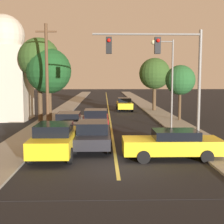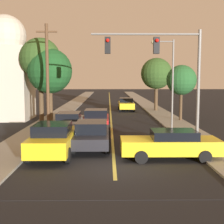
{
  "view_description": "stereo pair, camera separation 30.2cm",
  "coord_description": "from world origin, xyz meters",
  "px_view_note": "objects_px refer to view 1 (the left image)",
  "views": [
    {
      "loc": [
        -0.58,
        -13.93,
        4.03
      ],
      "look_at": [
        0.0,
        8.38,
        1.6
      ],
      "focal_mm": 50.0,
      "sensor_mm": 36.0,
      "label": 1
    },
    {
      "loc": [
        -0.28,
        -13.93,
        4.03
      ],
      "look_at": [
        0.0,
        8.38,
        1.6
      ],
      "focal_mm": 50.0,
      "sensor_mm": 36.0,
      "label": 2
    }
  ],
  "objects_px": {
    "tree_right_far": "(155,74)",
    "traffic_signal_mast": "(165,63)",
    "car_near_lane_second": "(96,119)",
    "car_crossing_right": "(172,144)",
    "tree_right_near": "(180,80)",
    "car_outer_lane_second": "(69,122)",
    "domed_building_left": "(5,69)",
    "car_near_lane_front": "(93,134)",
    "streetlamp_right": "(167,72)",
    "tree_left_far": "(49,71)",
    "utility_pole_left": "(47,75)",
    "car_outer_lane_front": "(55,139)",
    "tree_left_near": "(39,59)",
    "car_far_oncoming": "(124,104)"
  },
  "relations": [
    {
      "from": "tree_right_far",
      "to": "traffic_signal_mast",
      "type": "bearing_deg",
      "value": -97.58
    },
    {
      "from": "car_near_lane_second",
      "to": "car_crossing_right",
      "type": "xyz_separation_m",
      "value": [
        4.06,
        -9.06,
        -0.06
      ]
    },
    {
      "from": "car_crossing_right",
      "to": "tree_right_near",
      "type": "bearing_deg",
      "value": -15.08
    },
    {
      "from": "car_crossing_right",
      "to": "car_outer_lane_second",
      "type": "bearing_deg",
      "value": 38.85
    },
    {
      "from": "tree_right_near",
      "to": "domed_building_left",
      "type": "distance_m",
      "value": 16.7
    },
    {
      "from": "traffic_signal_mast",
      "to": "car_near_lane_front",
      "type": "bearing_deg",
      "value": 174.08
    },
    {
      "from": "car_near_lane_second",
      "to": "streetlamp_right",
      "type": "bearing_deg",
      "value": -2.71
    },
    {
      "from": "tree_left_far",
      "to": "utility_pole_left",
      "type": "bearing_deg",
      "value": -82.44
    },
    {
      "from": "car_near_lane_front",
      "to": "car_outer_lane_front",
      "type": "height_order",
      "value": "car_outer_lane_front"
    },
    {
      "from": "tree_right_far",
      "to": "car_outer_lane_second",
      "type": "bearing_deg",
      "value": -120.03
    },
    {
      "from": "car_crossing_right",
      "to": "utility_pole_left",
      "type": "relative_size",
      "value": 0.61
    },
    {
      "from": "car_outer_lane_second",
      "to": "streetlamp_right",
      "type": "relative_size",
      "value": 0.72
    },
    {
      "from": "car_near_lane_second",
      "to": "car_outer_lane_second",
      "type": "height_order",
      "value": "car_near_lane_second"
    },
    {
      "from": "car_crossing_right",
      "to": "tree_right_far",
      "type": "height_order",
      "value": "tree_right_far"
    },
    {
      "from": "tree_left_near",
      "to": "car_outer_lane_second",
      "type": "bearing_deg",
      "value": -60.4
    },
    {
      "from": "car_far_oncoming",
      "to": "tree_right_near",
      "type": "distance_m",
      "value": 11.07
    },
    {
      "from": "car_crossing_right",
      "to": "utility_pole_left",
      "type": "height_order",
      "value": "utility_pole_left"
    },
    {
      "from": "tree_right_far",
      "to": "domed_building_left",
      "type": "bearing_deg",
      "value": -155.09
    },
    {
      "from": "car_crossing_right",
      "to": "streetlamp_right",
      "type": "distance_m",
      "value": 9.68
    },
    {
      "from": "streetlamp_right",
      "to": "tree_right_far",
      "type": "xyz_separation_m",
      "value": [
        1.25,
        13.63,
        0.03
      ]
    },
    {
      "from": "car_outer_lane_front",
      "to": "traffic_signal_mast",
      "type": "relative_size",
      "value": 0.77
    },
    {
      "from": "car_crossing_right",
      "to": "traffic_signal_mast",
      "type": "xyz_separation_m",
      "value": [
        -0.01,
        2.07,
        4.09
      ]
    },
    {
      "from": "car_near_lane_front",
      "to": "domed_building_left",
      "type": "relative_size",
      "value": 0.51
    },
    {
      "from": "car_outer_lane_second",
      "to": "traffic_signal_mast",
      "type": "xyz_separation_m",
      "value": [
        5.97,
        -5.35,
        4.05
      ]
    },
    {
      "from": "car_outer_lane_second",
      "to": "tree_right_far",
      "type": "distance_m",
      "value": 17.74
    },
    {
      "from": "traffic_signal_mast",
      "to": "car_outer_lane_second",
      "type": "bearing_deg",
      "value": 138.13
    },
    {
      "from": "tree_right_near",
      "to": "tree_right_far",
      "type": "height_order",
      "value": "tree_right_far"
    },
    {
      "from": "car_near_lane_front",
      "to": "tree_right_far",
      "type": "relative_size",
      "value": 0.81
    },
    {
      "from": "car_outer_lane_front",
      "to": "car_crossing_right",
      "type": "relative_size",
      "value": 1.03
    },
    {
      "from": "car_near_lane_front",
      "to": "streetlamp_right",
      "type": "relative_size",
      "value": 0.75
    },
    {
      "from": "tree_left_near",
      "to": "domed_building_left",
      "type": "xyz_separation_m",
      "value": [
        -3.7,
        2.05,
        -0.86
      ]
    },
    {
      "from": "streetlamp_right",
      "to": "car_near_lane_second",
      "type": "bearing_deg",
      "value": 177.29
    },
    {
      "from": "car_outer_lane_second",
      "to": "car_far_oncoming",
      "type": "bearing_deg",
      "value": 72.18
    },
    {
      "from": "car_outer_lane_front",
      "to": "tree_right_near",
      "type": "bearing_deg",
      "value": 53.18
    },
    {
      "from": "car_outer_lane_second",
      "to": "domed_building_left",
      "type": "bearing_deg",
      "value": 131.83
    },
    {
      "from": "traffic_signal_mast",
      "to": "utility_pole_left",
      "type": "xyz_separation_m",
      "value": [
        -7.79,
        6.88,
        -0.56
      ]
    },
    {
      "from": "car_near_lane_front",
      "to": "utility_pole_left",
      "type": "relative_size",
      "value": 0.64
    },
    {
      "from": "car_far_oncoming",
      "to": "utility_pole_left",
      "type": "relative_size",
      "value": 0.56
    },
    {
      "from": "car_far_oncoming",
      "to": "tree_right_near",
      "type": "xyz_separation_m",
      "value": [
        4.56,
        -9.62,
        3.02
      ]
    },
    {
      "from": "streetlamp_right",
      "to": "tree_left_far",
      "type": "distance_m",
      "value": 10.42
    },
    {
      "from": "car_outer_lane_front",
      "to": "tree_right_near",
      "type": "relative_size",
      "value": 0.98
    },
    {
      "from": "tree_left_near",
      "to": "car_far_oncoming",
      "type": "bearing_deg",
      "value": 50.58
    },
    {
      "from": "streetlamp_right",
      "to": "tree_left_near",
      "type": "bearing_deg",
      "value": 157.93
    },
    {
      "from": "car_near_lane_second",
      "to": "car_outer_lane_second",
      "type": "bearing_deg",
      "value": -139.4
    },
    {
      "from": "car_crossing_right",
      "to": "tree_left_far",
      "type": "height_order",
      "value": "tree_left_far"
    },
    {
      "from": "car_near_lane_front",
      "to": "car_near_lane_second",
      "type": "xyz_separation_m",
      "value": [
        -0.0,
        6.57,
        0.0
      ]
    },
    {
      "from": "car_outer_lane_second",
      "to": "utility_pole_left",
      "type": "bearing_deg",
      "value": 139.91
    },
    {
      "from": "streetlamp_right",
      "to": "domed_building_left",
      "type": "height_order",
      "value": "domed_building_left"
    },
    {
      "from": "utility_pole_left",
      "to": "traffic_signal_mast",
      "type": "bearing_deg",
      "value": -41.47
    },
    {
      "from": "car_near_lane_second",
      "to": "tree_right_far",
      "type": "xyz_separation_m",
      "value": [
        6.76,
        13.37,
        3.73
      ]
    }
  ]
}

